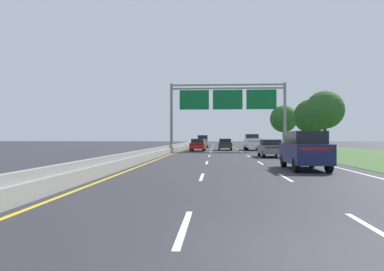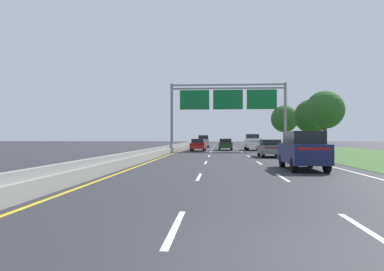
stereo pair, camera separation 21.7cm
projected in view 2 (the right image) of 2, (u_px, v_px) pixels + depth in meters
ground_plane at (227, 153)px, 40.39m from camera, size 220.00×220.00×0.00m
lane_striping at (227, 153)px, 39.93m from camera, size 11.96×106.00×0.01m
grass_verge_right at (354, 153)px, 39.38m from camera, size 14.00×110.00×0.02m
median_barrier_concrete at (169, 150)px, 40.86m from camera, size 0.60×110.00×0.85m
overhead_sign_gantry at (228, 103)px, 46.50m from camera, size 15.06×0.42×8.82m
pickup_truck_white at (253, 142)px, 48.93m from camera, size 2.01×5.40×2.20m
car_red_left_lane_sedan at (198, 145)px, 46.12m from camera, size 1.95×4.45×1.57m
car_silver_left_lane_suv at (204, 141)px, 61.68m from camera, size 1.96×4.72×2.11m
car_grey_right_lane_sedan at (270, 148)px, 32.26m from camera, size 1.86×4.42×1.57m
car_navy_right_lane_suv at (303, 150)px, 19.66m from camera, size 1.94×4.71×2.11m
car_darkgreen_centre_lane_sedan at (225, 144)px, 49.20m from camera, size 1.87×4.42×1.57m
roadside_tree_mid at (325, 110)px, 35.91m from camera, size 3.82×3.82×6.45m
roadside_tree_far at (312, 116)px, 52.35m from camera, size 5.02×5.02×7.35m
roadside_tree_distant at (285, 119)px, 63.27m from camera, size 4.79×4.79×7.43m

